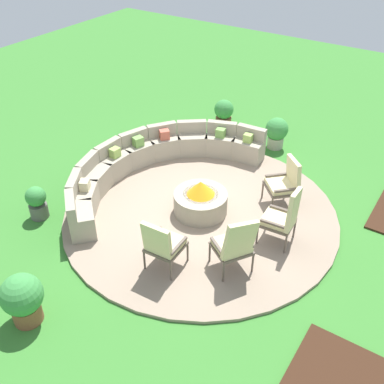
% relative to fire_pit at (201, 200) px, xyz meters
% --- Properties ---
extents(ground_plane, '(24.00, 24.00, 0.00)m').
position_rel_fire_pit_xyz_m(ground_plane, '(0.00, 0.00, -0.33)').
color(ground_plane, '#387A2D').
extents(patio_circle, '(5.36, 5.36, 0.06)m').
position_rel_fire_pit_xyz_m(patio_circle, '(0.00, 0.00, -0.30)').
color(patio_circle, gray).
rests_on(patio_circle, ground_plane).
extents(fire_pit, '(1.05, 1.05, 0.71)m').
position_rel_fire_pit_xyz_m(fire_pit, '(0.00, 0.00, 0.00)').
color(fire_pit, '#9E937F').
rests_on(fire_pit, patio_circle).
extents(curved_stone_bench, '(4.61, 2.71, 0.77)m').
position_rel_fire_pit_xyz_m(curved_stone_bench, '(0.55, 1.59, 0.04)').
color(curved_stone_bench, '#9E937F').
rests_on(curved_stone_bench, patio_circle).
extents(lounge_chair_front_left, '(0.62, 0.59, 1.03)m').
position_rel_fire_pit_xyz_m(lounge_chair_front_left, '(-1.64, -0.31, 0.27)').
color(lounge_chair_front_left, brown).
rests_on(lounge_chair_front_left, patio_circle).
extents(lounge_chair_front_right, '(0.79, 0.81, 1.15)m').
position_rel_fire_pit_xyz_m(lounge_chair_front_right, '(-1.04, -1.32, 0.30)').
color(lounge_chair_front_right, brown).
rests_on(lounge_chair_front_right, patio_circle).
extents(lounge_chair_back_left, '(0.60, 0.61, 1.17)m').
position_rel_fire_pit_xyz_m(lounge_chair_back_left, '(0.05, -1.68, 0.30)').
color(lounge_chair_back_left, brown).
rests_on(lounge_chair_back_left, patio_circle).
extents(lounge_chair_back_right, '(0.80, 0.81, 1.04)m').
position_rel_fire_pit_xyz_m(lounge_chair_back_right, '(1.11, -1.25, 0.27)').
color(lounge_chair_back_right, brown).
rests_on(lounge_chair_back_right, patio_circle).
extents(potted_plant_0, '(0.63, 0.63, 0.86)m').
position_rel_fire_pit_xyz_m(potted_plant_0, '(-3.60, 0.78, 0.15)').
color(potted_plant_0, brown).
rests_on(potted_plant_0, ground_plane).
extents(potted_plant_1, '(0.39, 0.39, 0.68)m').
position_rel_fire_pit_xyz_m(potted_plant_1, '(-1.81, 2.59, 0.03)').
color(potted_plant_1, '#605B56').
rests_on(potted_plant_1, ground_plane).
extents(potted_plant_2, '(0.50, 0.50, 0.72)m').
position_rel_fire_pit_xyz_m(potted_plant_2, '(3.55, 1.54, 0.06)').
color(potted_plant_2, brown).
rests_on(potted_plant_2, ground_plane).
extents(potted_plant_3, '(0.55, 0.55, 0.77)m').
position_rel_fire_pit_xyz_m(potted_plant_3, '(3.25, -0.10, 0.09)').
color(potted_plant_3, '#A89E8E').
rests_on(potted_plant_3, ground_plane).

